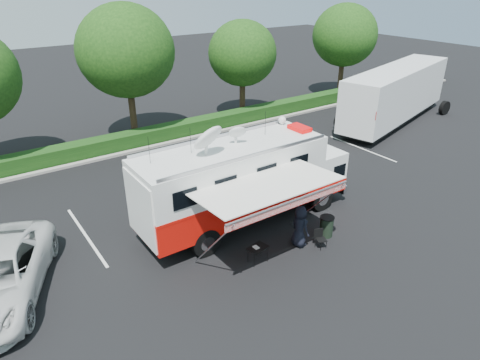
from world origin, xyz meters
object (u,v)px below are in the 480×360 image
at_px(white_suv, 2,297).
at_px(folding_table, 258,248).
at_px(trash_bin, 326,226).
at_px(semi_trailer, 396,94).
at_px(command_truck, 245,181).

bearing_deg(white_suv, folding_table, 1.49).
distance_m(white_suv, trash_bin, 12.86).
bearing_deg(white_suv, semi_trailer, 33.31).
relative_size(command_truck, folding_table, 11.36).
distance_m(command_truck, trash_bin, 4.08).
bearing_deg(command_truck, folding_table, -116.18).
xyz_separation_m(command_truck, semi_trailer, (17.86, 5.41, 0.07)).
height_order(trash_bin, semi_trailer, semi_trailer).
relative_size(command_truck, white_suv, 1.57).
relative_size(trash_bin, semi_trailer, 0.07).
relative_size(white_suv, trash_bin, 6.96).
bearing_deg(trash_bin, folding_table, 176.67).
relative_size(folding_table, trash_bin, 0.96).
distance_m(trash_bin, semi_trailer, 17.85).
bearing_deg(trash_bin, white_suv, 162.85).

